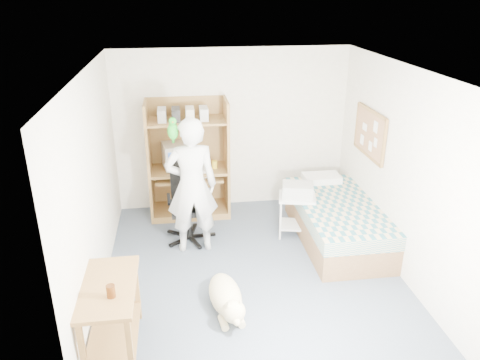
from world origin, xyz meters
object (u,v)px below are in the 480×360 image
Objects in this scene: computer_hutch at (189,164)px; printer_cart at (297,209)px; dog at (226,297)px; bed at (337,220)px; person at (192,186)px; side_desk at (111,308)px; office_chair at (188,212)px.

printer_cart is at bearing -31.95° from computer_hutch.
bed is at bearing 32.03° from dog.
printer_cart is at bearing 46.42° from dog.
person reaches higher than bed.
side_desk is 3.08m from printer_cart.
side_desk is at bearing 62.14° from person.
side_desk is 2.29m from office_chair.
computer_hutch reaches higher than printer_cart.
person reaches higher than printer_cart.
printer_cart is at bearing -175.53° from person.
person reaches higher than side_desk.
office_chair is (-2.05, 0.33, 0.11)m from bed.
bed is at bearing -7.84° from printer_cart.
side_desk is at bearing -125.79° from printer_cart.
office_chair is at bearing -93.41° from computer_hutch.
side_desk reaches higher than dog.
bed is at bearing -11.85° from office_chair.
printer_cart is (1.18, 1.57, 0.23)m from dog.
printer_cart is at bearing 158.94° from bed.
side_desk is at bearing -165.63° from dog.
printer_cart is at bearing -7.43° from office_chair.
computer_hutch reaches higher than dog.
dog is (0.29, -1.39, -0.75)m from person.
person is at bearing 95.07° from dog.
printer_cart is (1.52, -0.12, 0.01)m from office_chair.
bed is 0.58m from printer_cart.
bed is (2.00, -1.12, -0.53)m from computer_hutch.
office_chair reaches higher than printer_cart.
side_desk is at bearing -147.50° from bed.
side_desk is 1.27m from dog.
dog is (-1.70, -1.37, -0.11)m from bed.
bed is at bearing -29.29° from computer_hutch.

